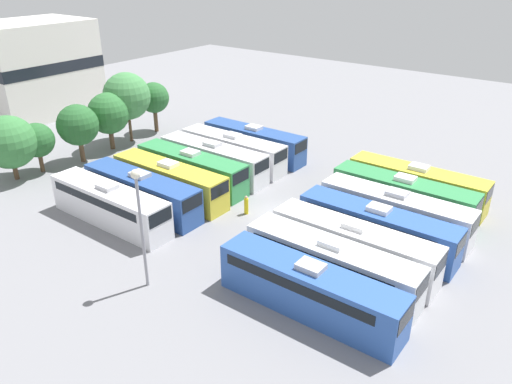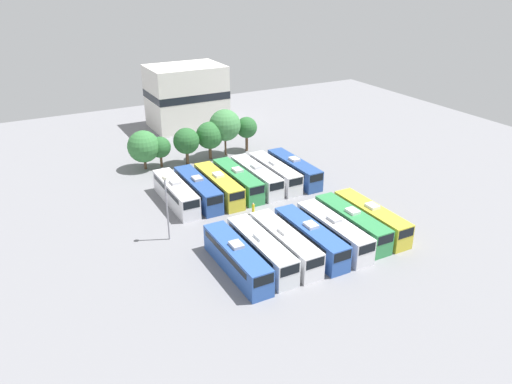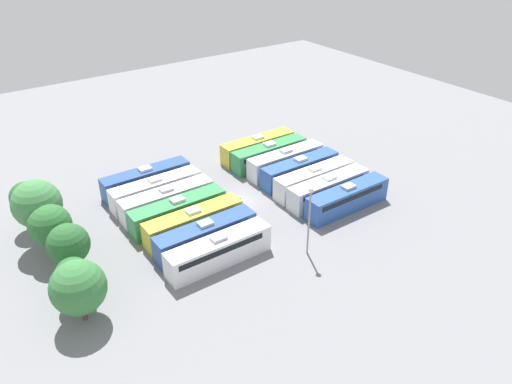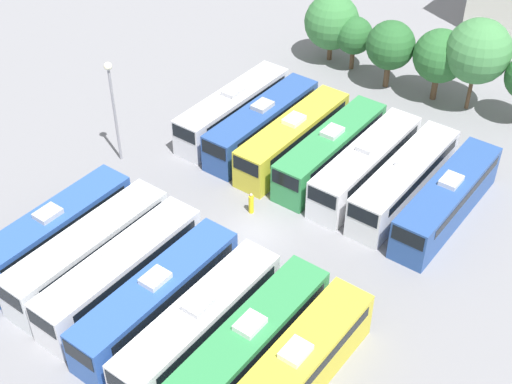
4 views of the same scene
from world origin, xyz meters
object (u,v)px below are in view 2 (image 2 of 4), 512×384
tree_0 (144,147)px  tree_1 (160,147)px  bus_10 (238,180)px  bus_13 (294,169)px  bus_8 (198,189)px  bus_6 (371,217)px  bus_11 (256,176)px  tree_5 (247,128)px  bus_2 (285,243)px  bus_5 (351,223)px  bus_4 (333,231)px  tree_4 (225,125)px  depot_building (186,96)px  tree_3 (210,135)px  bus_3 (310,237)px  tree_2 (186,141)px  bus_1 (261,249)px  light_pole (166,197)px  bus_0 (236,257)px  bus_9 (218,185)px  bus_12 (274,172)px  bus_7 (176,192)px  worker_person (253,209)px

tree_0 → tree_1: 2.65m
bus_10 → bus_13: (9.46, -0.21, 0.00)m
bus_8 → bus_10: size_ratio=1.00×
bus_6 → bus_11: 19.20m
bus_13 → tree_1: size_ratio=2.37×
tree_1 → tree_5: (15.69, 0.22, 0.90)m
bus_2 → bus_5: size_ratio=1.00×
bus_4 → bus_5: bearing=10.6°
bus_11 → tree_1: size_ratio=2.37×
tree_4 → tree_0: bearing=178.4°
depot_building → tree_3: bearing=-100.1°
bus_10 → tree_5: tree_5 is taller
bus_11 → bus_13: (6.44, -0.15, 0.00)m
bus_3 → tree_2: 32.23m
bus_1 → depot_building: depot_building is taller
bus_1 → tree_5: tree_5 is taller
light_pole → tree_1: (6.75, 23.03, -2.28)m
bus_4 → tree_5: bearing=80.1°
bus_5 → bus_11: bearing=100.2°
bus_4 → bus_2: bearing=177.3°
bus_2 → bus_10: size_ratio=1.00×
bus_0 → tree_1: bearing=85.4°
depot_building → bus_9: bearing=-104.0°
bus_1 → tree_2: (3.66, 31.67, 2.30)m
depot_building → bus_3: bearing=-95.8°
bus_11 → light_pole: light_pole is taller
bus_2 → bus_5: same height
bus_1 → bus_2: size_ratio=1.00×
tree_1 → bus_5: bearing=-68.2°
bus_6 → light_pole: bearing=157.3°
bus_9 → tree_1: (-3.53, 14.63, 1.62)m
bus_0 → depot_building: size_ratio=0.83×
bus_9 → bus_1: bearing=-99.7°
bus_12 → bus_7: bearing=179.5°
bus_7 → tree_0: (0.07, 14.48, 2.10)m
bus_4 → bus_9: same height
bus_11 → bus_12: 3.10m
bus_8 → bus_10: 6.24m
bus_1 → light_pole: bearing=126.9°
bus_5 → bus_6: size_ratio=1.00×
bus_3 → bus_7: 21.00m
bus_1 → light_pole: (-7.21, 9.62, 3.89)m
bus_7 → bus_11: same height
bus_6 → bus_7: bearing=135.4°
bus_2 → tree_1: bearing=95.9°
bus_10 → tree_5: (8.99, 14.51, 2.51)m
bus_8 → worker_person: bus_8 is taller
bus_13 → tree_3: 16.25m
bus_9 → light_pole: 13.83m
light_pole → bus_6: bearing=-22.7°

